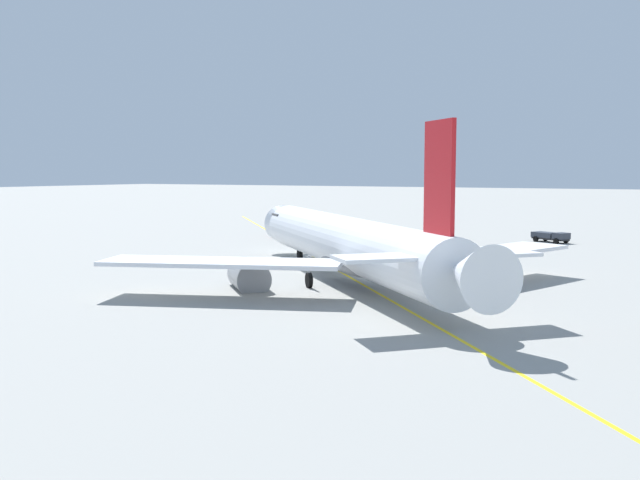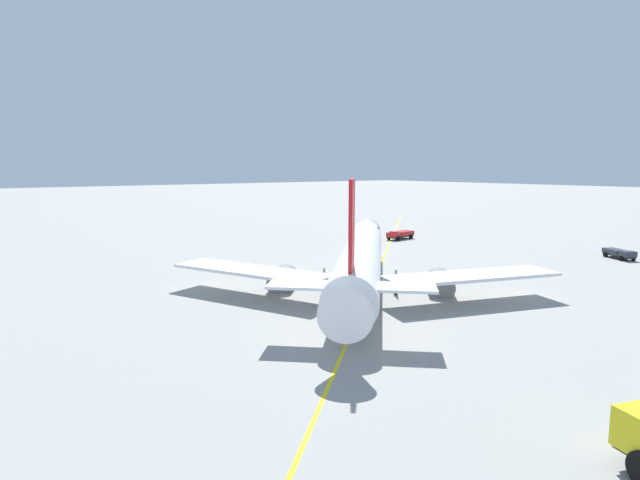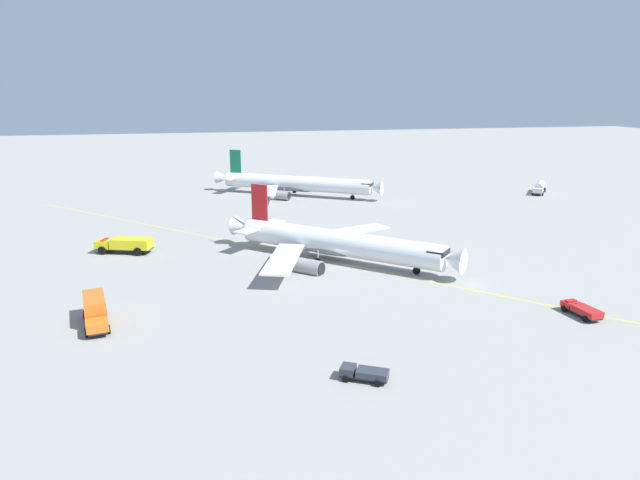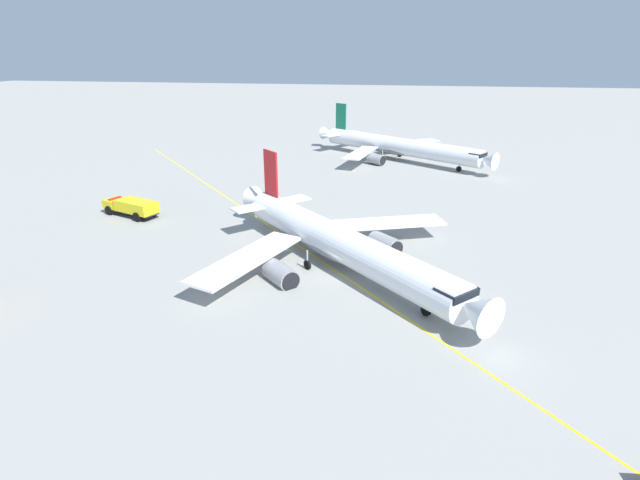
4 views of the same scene
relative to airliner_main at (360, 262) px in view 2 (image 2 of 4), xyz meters
The scene contains 5 objects.
ground_plane 3.71m from the airliner_main, behind, with size 600.00×600.00×0.00m, color gray.
airliner_main is the anchor object (origin of this frame).
baggage_truck_truck 38.83m from the airliner_main, 169.08° to the left, with size 3.64×4.67×1.22m.
ops_pickup_truck 36.95m from the airliner_main, 142.16° to the right, with size 5.24×2.60×1.41m.
taxiway_centreline 3.13m from the airliner_main, 77.01° to the left, with size 120.28×106.41×0.01m.
Camera 2 is at (35.38, 36.87, 11.69)m, focal length 29.43 mm.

